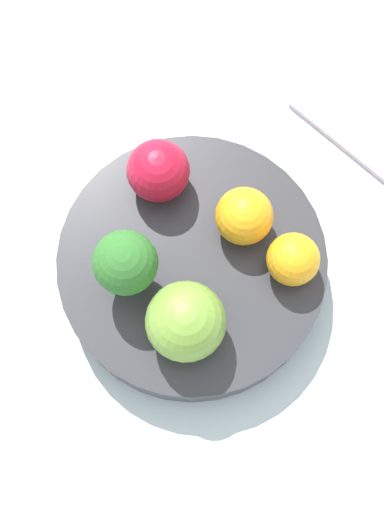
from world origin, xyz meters
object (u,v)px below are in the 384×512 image
at_px(bowl, 192,267).
at_px(apple_red, 186,322).
at_px(apple_green, 158,171).
at_px(orange_front, 244,216).
at_px(orange_back, 293,259).
at_px(broccoli, 126,264).

relative_size(bowl, apple_red, 3.60).
bearing_deg(apple_green, bowl, 146.35).
xyz_separation_m(apple_red, apple_green, (0.08, -0.09, -0.00)).
relative_size(bowl, orange_front, 4.72).
xyz_separation_m(bowl, apple_red, (-0.03, 0.05, 0.05)).
distance_m(orange_front, orange_back, 0.05).
xyz_separation_m(broccoli, orange_front, (-0.05, -0.08, -0.02)).
distance_m(bowl, apple_red, 0.07).
height_order(broccoli, apple_red, broccoli).
relative_size(apple_green, orange_back, 1.21).
bearing_deg(bowl, orange_back, -149.97).
bearing_deg(apple_red, broccoli, -8.57).
xyz_separation_m(bowl, orange_back, (-0.07, -0.04, 0.04)).
height_order(bowl, orange_front, orange_front).
distance_m(apple_red, orange_back, 0.09).
bearing_deg(orange_back, apple_red, 65.74).
relative_size(bowl, broccoli, 3.15).
relative_size(broccoli, apple_green, 1.36).
distance_m(apple_red, orange_front, 0.09).
bearing_deg(apple_green, broccoli, 108.95).
bearing_deg(orange_front, broccoli, 60.33).
relative_size(broccoli, apple_red, 1.14).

